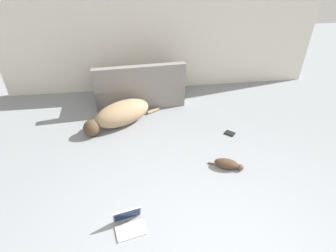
{
  "coord_description": "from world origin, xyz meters",
  "views": [
    {
      "loc": [
        -0.63,
        -1.12,
        2.62
      ],
      "look_at": [
        -0.22,
        1.87,
        0.61
      ],
      "focal_mm": 28.0,
      "sensor_mm": 36.0,
      "label": 1
    }
  ],
  "objects_px": {
    "cat": "(228,164)",
    "book_black": "(230,133)",
    "couch": "(139,89)",
    "dog": "(120,114)",
    "laptop_open": "(129,221)"
  },
  "relations": [
    {
      "from": "dog",
      "to": "book_black",
      "type": "bearing_deg",
      "value": 133.32
    },
    {
      "from": "couch",
      "to": "book_black",
      "type": "xyz_separation_m",
      "value": [
        1.48,
        -1.41,
        -0.27
      ]
    },
    {
      "from": "dog",
      "to": "cat",
      "type": "distance_m",
      "value": 2.07
    },
    {
      "from": "laptop_open",
      "to": "book_black",
      "type": "distance_m",
      "value": 2.37
    },
    {
      "from": "couch",
      "to": "dog",
      "type": "bearing_deg",
      "value": 61.42
    },
    {
      "from": "laptop_open",
      "to": "book_black",
      "type": "height_order",
      "value": "laptop_open"
    },
    {
      "from": "cat",
      "to": "laptop_open",
      "type": "bearing_deg",
      "value": -126.75
    },
    {
      "from": "cat",
      "to": "book_black",
      "type": "bearing_deg",
      "value": 93.06
    },
    {
      "from": "couch",
      "to": "laptop_open",
      "type": "xyz_separation_m",
      "value": [
        -0.27,
        -3.0,
        -0.21
      ]
    },
    {
      "from": "book_black",
      "to": "couch",
      "type": "bearing_deg",
      "value": 136.57
    },
    {
      "from": "dog",
      "to": "book_black",
      "type": "xyz_separation_m",
      "value": [
        1.87,
        -0.56,
        -0.2
      ]
    },
    {
      "from": "couch",
      "to": "cat",
      "type": "height_order",
      "value": "couch"
    },
    {
      "from": "dog",
      "to": "cat",
      "type": "relative_size",
      "value": 2.91
    },
    {
      "from": "couch",
      "to": "book_black",
      "type": "relative_size",
      "value": 9.04
    },
    {
      "from": "cat",
      "to": "dog",
      "type": "bearing_deg",
      "value": 162.98
    }
  ]
}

